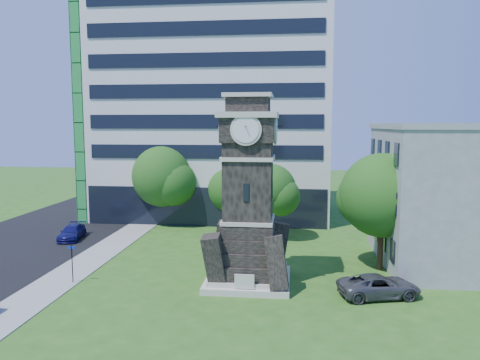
# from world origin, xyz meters

# --- Properties ---
(ground) EXTENTS (160.00, 160.00, 0.00)m
(ground) POSITION_xyz_m (0.00, 0.00, 0.00)
(ground) COLOR #275A19
(ground) RESTS_ON ground
(sidewalk) EXTENTS (3.00, 70.00, 0.06)m
(sidewalk) POSITION_xyz_m (-9.50, 5.00, 0.03)
(sidewalk) COLOR gray
(sidewalk) RESTS_ON ground
(clock_tower) EXTENTS (5.40, 5.40, 12.22)m
(clock_tower) POSITION_xyz_m (3.00, 2.00, 5.28)
(clock_tower) COLOR beige
(clock_tower) RESTS_ON ground
(office_tall) EXTENTS (26.20, 15.11, 28.60)m
(office_tall) POSITION_xyz_m (-3.20, 25.84, 14.22)
(office_tall) COLOR silver
(office_tall) RESTS_ON ground
(car_street_north) EXTENTS (2.49, 4.55, 1.25)m
(car_street_north) POSITION_xyz_m (-13.95, 11.85, 0.63)
(car_street_north) COLOR #141356
(car_street_north) RESTS_ON ground
(car_east_lot) EXTENTS (5.29, 3.38, 1.36)m
(car_east_lot) POSITION_xyz_m (11.05, 0.29, 0.68)
(car_east_lot) COLOR #494A4E
(car_east_lot) RESTS_ON ground
(park_bench) EXTENTS (1.91, 0.51, 0.99)m
(park_bench) POSITION_xyz_m (2.37, 0.64, 0.52)
(park_bench) COLOR black
(park_bench) RESTS_ON ground
(street_sign) EXTENTS (0.61, 0.06, 2.53)m
(street_sign) POSITION_xyz_m (-8.41, 0.63, 1.58)
(street_sign) COLOR black
(street_sign) RESTS_ON ground
(tree_nw) EXTENTS (6.92, 6.29, 8.18)m
(tree_nw) POSITION_xyz_m (-7.33, 18.88, 4.83)
(tree_nw) COLOR #332114
(tree_nw) RESTS_ON ground
(tree_nc) EXTENTS (5.81, 5.28, 6.39)m
(tree_nc) POSITION_xyz_m (-0.40, 19.92, 3.60)
(tree_nc) COLOR #332114
(tree_nc) RESTS_ON ground
(tree_ne) EXTENTS (5.15, 4.68, 6.85)m
(tree_ne) POSITION_xyz_m (3.90, 13.94, 4.32)
(tree_ne) COLOR #332114
(tree_ne) RESTS_ON ground
(tree_east) EXTENTS (6.53, 5.94, 8.35)m
(tree_east) POSITION_xyz_m (12.17, 5.81, 5.17)
(tree_east) COLOR #332114
(tree_east) RESTS_ON ground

